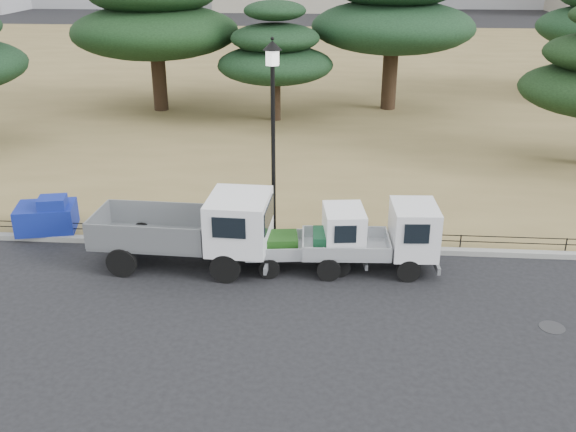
# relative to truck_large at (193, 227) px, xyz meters

# --- Properties ---
(ground) EXTENTS (220.00, 220.00, 0.00)m
(ground) POSITION_rel_truck_large_xyz_m (2.57, -1.34, -1.18)
(ground) COLOR black
(lawn) EXTENTS (120.00, 56.00, 0.15)m
(lawn) POSITION_rel_truck_large_xyz_m (2.57, 29.26, -1.10)
(lawn) COLOR olive
(lawn) RESTS_ON ground
(curb) EXTENTS (120.00, 0.25, 0.16)m
(curb) POSITION_rel_truck_large_xyz_m (2.57, 1.26, -1.10)
(curb) COLOR gray
(curb) RESTS_ON ground
(truck_large) EXTENTS (4.92, 2.13, 2.12)m
(truck_large) POSITION_rel_truck_large_xyz_m (0.00, 0.00, 0.00)
(truck_large) COLOR black
(truck_large) RESTS_ON ground
(truck_kei_front) EXTENTS (3.39, 1.75, 1.72)m
(truck_kei_front) POSITION_rel_truck_large_xyz_m (3.34, 0.16, -0.32)
(truck_kei_front) COLOR black
(truck_kei_front) RESTS_ON ground
(truck_kei_rear) EXTENTS (3.69, 1.75, 1.89)m
(truck_kei_rear) POSITION_rel_truck_large_xyz_m (5.13, 0.17, -0.23)
(truck_kei_rear) COLOR black
(truck_kei_rear) RESTS_ON ground
(street_lamp) EXTENTS (0.52, 0.52, 5.83)m
(street_lamp) POSITION_rel_truck_large_xyz_m (2.08, 1.56, 2.92)
(street_lamp) COLOR black
(street_lamp) RESTS_ON lawn
(pipe_fence) EXTENTS (38.00, 0.04, 0.40)m
(pipe_fence) POSITION_rel_truck_large_xyz_m (2.57, 1.41, -0.74)
(pipe_fence) COLOR black
(pipe_fence) RESTS_ON lawn
(tarp_pile) EXTENTS (1.96, 1.62, 1.15)m
(tarp_pile) POSITION_rel_truck_large_xyz_m (-4.98, 1.72, -0.57)
(tarp_pile) COLOR navy
(tarp_pile) RESTS_ON lawn
(manhole) EXTENTS (0.60, 0.60, 0.01)m
(manhole) POSITION_rel_truck_large_xyz_m (9.07, -2.54, -1.17)
(manhole) COLOR #2D2D30
(manhole) RESTS_ON ground
(pine_west_near) EXTENTS (8.60, 8.60, 8.60)m
(pine_west_near) POSITION_rel_truck_large_xyz_m (-5.61, 17.63, 3.93)
(pine_west_near) COLOR black
(pine_west_near) RESTS_ON lawn
(pine_center_left) EXTENTS (5.71, 5.71, 5.81)m
(pine_center_left) POSITION_rel_truck_large_xyz_m (0.75, 15.94, 2.33)
(pine_center_left) COLOR black
(pine_center_left) RESTS_ON lawn
(pine_center_right) EXTENTS (8.46, 8.46, 8.97)m
(pine_center_right) POSITION_rel_truck_large_xyz_m (6.60, 18.88, 4.17)
(pine_center_right) COLOR black
(pine_center_right) RESTS_ON lawn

